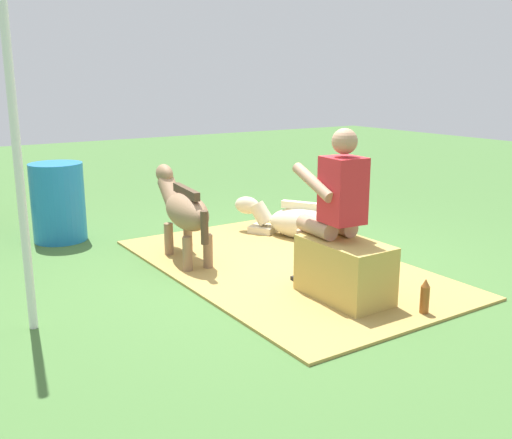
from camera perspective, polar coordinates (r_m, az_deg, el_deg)
The scene contains 9 objects.
ground_plane at distance 5.51m, azimuth 1.56°, elevation -4.85°, with size 24.00×24.00×0.00m, color #426B33.
hay_patch at distance 5.55m, azimuth 2.67°, elevation -4.60°, with size 3.33×2.02×0.02m, color #AD8C47.
hay_bale at distance 4.74m, azimuth 8.57°, elevation -4.97°, with size 0.77×0.43×0.49m, color tan.
person_seated at distance 4.73m, azimuth 7.54°, elevation 1.52°, with size 0.68×0.45×1.37m.
pony_standing at distance 5.68m, azimuth -7.04°, elevation 1.00°, with size 1.34×0.43×0.87m.
pony_lying at distance 6.50m, azimuth 4.20°, elevation -0.26°, with size 1.28×0.92×0.42m.
soda_bottle at distance 4.61m, azimuth 16.07°, elevation -7.33°, with size 0.07×0.07×0.29m.
water_barrel at distance 6.73m, azimuth -18.66°, elevation 1.60°, with size 0.57×0.57×0.85m, color #1E72B2.
tent_pole_left at distance 4.25m, azimuth -22.17°, elevation 5.80°, with size 0.06×0.06×2.48m, color silver.
Camera 1 is at (-4.28, 2.99, 1.75)m, focal length 41.18 mm.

